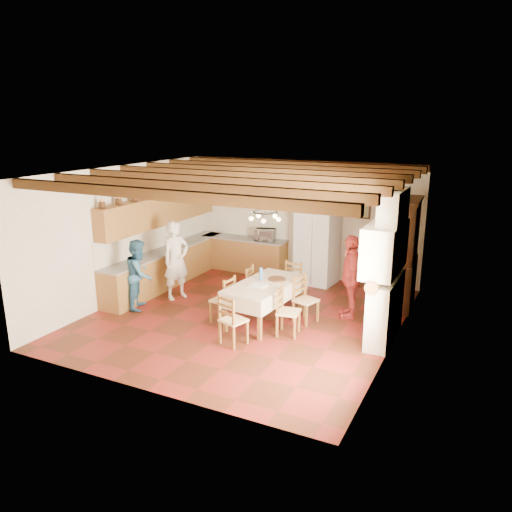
{
  "coord_description": "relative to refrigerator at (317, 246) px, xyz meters",
  "views": [
    {
      "loc": [
        4.45,
        -8.57,
        3.97
      ],
      "look_at": [
        0.1,
        0.3,
        1.25
      ],
      "focal_mm": 35.0,
      "sensor_mm": 36.0,
      "label": 1
    }
  ],
  "objects": [
    {
      "name": "wall_picture",
      "position": [
        1.0,
        0.42,
        0.92
      ],
      "size": [
        0.34,
        0.03,
        0.42
      ],
      "primitive_type": "cube",
      "color": "black",
      "rests_on": "ground"
    },
    {
      "name": "microwave",
      "position": [
        -1.49,
        0.14,
        0.11
      ],
      "size": [
        0.6,
        0.47,
        0.29
      ],
      "primitive_type": "imported",
      "rotation": [
        0.0,
        0.0,
        0.23
      ],
      "color": "silver",
      "rests_on": "countertop_back"
    },
    {
      "name": "chair_right_far",
      "position": [
        0.66,
        -2.51,
        -0.45
      ],
      "size": [
        0.51,
        0.53,
        0.96
      ],
      "primitive_type": null,
      "rotation": [
        0.0,
        0.0,
        1.24
      ],
      "color": "brown",
      "rests_on": "floor"
    },
    {
      "name": "backsplash_left",
      "position": [
        -3.54,
        -1.76,
        0.27
      ],
      "size": [
        0.03,
        4.3,
        0.6
      ],
      "primitive_type": "cube",
      "color": "#EDE7CF",
      "rests_on": "ground"
    },
    {
      "name": "refrigerator",
      "position": [
        0.0,
        0.0,
        0.0
      ],
      "size": [
        1.01,
        0.86,
        1.87
      ],
      "primitive_type": "cube",
      "rotation": [
        0.0,
        0.0,
        -0.11
      ],
      "color": "silver",
      "rests_on": "floor"
    },
    {
      "name": "chair_left_near",
      "position": [
        -0.85,
        -3.22,
        -0.45
      ],
      "size": [
        0.44,
        0.46,
        0.96
      ],
      "primitive_type": null,
      "rotation": [
        0.0,
        0.0,
        -1.67
      ],
      "color": "brown",
      "rests_on": "floor"
    },
    {
      "name": "hutch",
      "position": [
        2.2,
        -0.74,
        0.25
      ],
      "size": [
        0.63,
        1.34,
        2.37
      ],
      "primitive_type": null,
      "rotation": [
        0.0,
        0.0,
        0.06
      ],
      "color": "#391A10",
      "rests_on": "floor"
    },
    {
      "name": "chair_left_far",
      "position": [
        -0.84,
        -2.38,
        -0.45
      ],
      "size": [
        0.44,
        0.46,
        0.96
      ],
      "primitive_type": null,
      "rotation": [
        0.0,
        0.0,
        -1.46
      ],
      "color": "brown",
      "rests_on": "floor"
    },
    {
      "name": "fireplace",
      "position": [
        2.17,
        -2.61,
        0.47
      ],
      "size": [
        0.56,
        1.6,
        2.8
      ],
      "primitive_type": null,
      "color": "beige",
      "rests_on": "ground"
    },
    {
      "name": "chair_end_near",
      "position": [
        -0.15,
        -4.04,
        -0.45
      ],
      "size": [
        0.52,
        0.51,
        0.96
      ],
      "primitive_type": null,
      "rotation": [
        0.0,
        0.0,
        2.83
      ],
      "color": "brown",
      "rests_on": "floor"
    },
    {
      "name": "upper_cabinets",
      "position": [
        -3.38,
        -1.76,
        0.92
      ],
      "size": [
        0.35,
        4.2,
        0.7
      ],
      "primitive_type": "cube",
      "color": "brown",
      "rests_on": "ground"
    },
    {
      "name": "person_woman_blue",
      "position": [
        -2.83,
        -3.33,
        -0.17
      ],
      "size": [
        0.83,
        0.91,
        1.52
      ],
      "primitive_type": "imported",
      "rotation": [
        0.0,
        0.0,
        1.99
      ],
      "color": "#31678F",
      "rests_on": "floor"
    },
    {
      "name": "ceiling",
      "position": [
        -0.55,
        -2.81,
        2.08
      ],
      "size": [
        6.0,
        6.5,
        0.02
      ],
      "primitive_type": "cube",
      "color": "white",
      "rests_on": "ground"
    },
    {
      "name": "countertop_back",
      "position": [
        -2.1,
        0.14,
        -0.05
      ],
      "size": [
        2.34,
        0.62,
        0.04
      ],
      "primitive_type": "cube",
      "color": "slate",
      "rests_on": "lower_cabinets_back"
    },
    {
      "name": "fridge_vase",
      "position": [
        0.0,
        0.0,
        1.07
      ],
      "size": [
        0.3,
        0.3,
        0.28
      ],
      "primitive_type": "imported",
      "rotation": [
        0.0,
        0.0,
        -0.12
      ],
      "color": "#391A10",
      "rests_on": "refrigerator"
    },
    {
      "name": "countertop_left",
      "position": [
        -3.25,
        -1.76,
        -0.05
      ],
      "size": [
        0.62,
        4.3,
        0.04
      ],
      "primitive_type": "cube",
      "color": "slate",
      "rests_on": "lower_cabinets_left"
    },
    {
      "name": "backsplash_back",
      "position": [
        -2.1,
        0.42,
        0.27
      ],
      "size": [
        2.3,
        0.03,
        0.6
      ],
      "primitive_type": "cube",
      "color": "#EDE7CF",
      "rests_on": "ground"
    },
    {
      "name": "wall_left",
      "position": [
        -3.56,
        -2.81,
        0.57
      ],
      "size": [
        0.02,
        6.5,
        3.0
      ],
      "primitive_type": "cube",
      "color": "beige",
      "rests_on": "ground"
    },
    {
      "name": "floor",
      "position": [
        -0.55,
        -2.81,
        -0.94
      ],
      "size": [
        6.0,
        6.5,
        0.02
      ],
      "primitive_type": "cube",
      "color": "#4C1F11",
      "rests_on": "ground"
    },
    {
      "name": "wall_right",
      "position": [
        2.46,
        -2.81,
        0.57
      ],
      "size": [
        0.02,
        6.5,
        3.0
      ],
      "primitive_type": "cube",
      "color": "beige",
      "rests_on": "ground"
    },
    {
      "name": "person_man",
      "position": [
        -2.48,
        -2.47,
        -0.04
      ],
      "size": [
        0.64,
        0.77,
        1.8
      ],
      "primitive_type": "imported",
      "rotation": [
        0.0,
        0.0,
        1.2
      ],
      "color": "silver",
      "rests_on": "floor"
    },
    {
      "name": "chair_right_near",
      "position": [
        0.59,
        -3.23,
        -0.45
      ],
      "size": [
        0.46,
        0.47,
        0.96
      ],
      "primitive_type": null,
      "rotation": [
        0.0,
        0.0,
        1.72
      ],
      "color": "brown",
      "rests_on": "floor"
    },
    {
      "name": "wall_back",
      "position": [
        -0.55,
        0.45,
        0.57
      ],
      "size": [
        6.0,
        0.02,
        3.0
      ],
      "primitive_type": "cube",
      "color": "beige",
      "rests_on": "ground"
    },
    {
      "name": "chandelier",
      "position": [
        -0.09,
        -2.84,
        1.32
      ],
      "size": [
        0.47,
        0.47,
        0.03
      ],
      "primitive_type": "torus",
      "color": "black",
      "rests_on": "ground"
    },
    {
      "name": "wall_front",
      "position": [
        -0.55,
        -6.07,
        0.57
      ],
      "size": [
        6.0,
        0.02,
        3.0
      ],
      "primitive_type": "cube",
      "color": "beige",
      "rests_on": "ground"
    },
    {
      "name": "lower_cabinets_left",
      "position": [
        -3.25,
        -1.76,
        -0.5
      ],
      "size": [
        0.6,
        4.3,
        0.86
      ],
      "primitive_type": "cube",
      "color": "brown",
      "rests_on": "ground"
    },
    {
      "name": "dining_table",
      "position": [
        -0.09,
        -2.84,
        -0.2
      ],
      "size": [
        1.13,
        1.95,
        0.82
      ],
      "rotation": [
        0.0,
        0.0,
        -0.1
      ],
      "color": "beige",
      "rests_on": "floor"
    },
    {
      "name": "ceiling_beams",
      "position": [
        -0.55,
        -2.81,
        1.98
      ],
      "size": [
        6.0,
        6.3,
        0.16
      ],
      "primitive_type": null,
      "color": "#372111",
      "rests_on": "ground"
    },
    {
      "name": "chair_end_far",
      "position": [
        0.01,
        -1.75,
        -0.45
      ],
      "size": [
        0.44,
        0.42,
        0.96
      ],
      "primitive_type": null,
      "rotation": [
        0.0,
        0.0,
        -0.05
      ],
      "color": "brown",
      "rests_on": "floor"
    },
    {
      "name": "lower_cabinets_back",
      "position": [
        -2.1,
        0.14,
        -0.5
      ],
      "size": [
        2.3,
        0.6,
        0.86
      ],
      "primitive_type": "cube",
      "color": "brown",
      "rests_on": "ground"
    },
    {
      "name": "person_woman_red",
      "position": [
        1.37,
        -1.84,
        -0.06
      ],
      "size": [
        0.76,
        1.1,
        1.74
      ],
      "primitive_type": "imported",
      "rotation": [
        0.0,
        0.0,
        -1.21
      ],
      "color": "#B5322C",
      "rests_on": "floor"
    }
  ]
}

